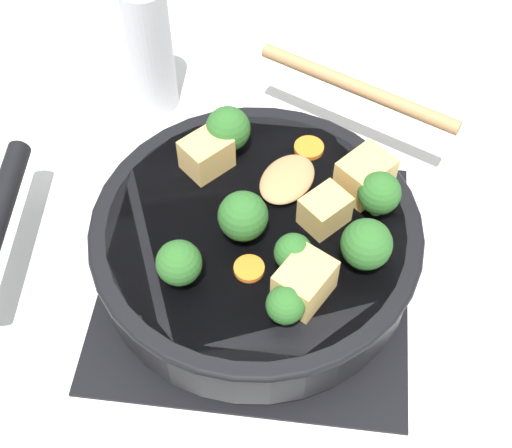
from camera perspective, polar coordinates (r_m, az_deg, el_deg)
name	(u,v)px	position (r m, az deg, el deg)	size (l,w,h in m)	color
ground_plane	(256,273)	(0.74, 0.00, -3.91)	(2.40, 2.40, 0.00)	silver
front_burner_grate	(256,266)	(0.73, 0.00, -3.40)	(0.31, 0.31, 0.03)	black
skillet_pan	(253,240)	(0.69, -0.22, -1.26)	(0.43, 0.32, 0.06)	black
wooden_spoon	(329,125)	(0.75, 5.85, 7.89)	(0.22, 0.23, 0.02)	#A87A4C
tofu_cube_center_large	(325,210)	(0.66, 5.53, 1.09)	(0.04, 0.03, 0.03)	tan
tofu_cube_near_handle	(206,154)	(0.70, -3.98, 5.61)	(0.04, 0.04, 0.04)	tan
tofu_cube_east_chunk	(305,282)	(0.61, 3.91, -4.65)	(0.05, 0.04, 0.04)	tan
tofu_cube_west_chunk	(365,175)	(0.69, 8.72, 3.87)	(0.05, 0.04, 0.04)	tan
broccoli_floret_near_spoon	(228,129)	(0.71, -2.26, 7.59)	(0.05, 0.05, 0.05)	#709956
broccoli_floret_center_top	(179,263)	(0.62, -6.18, -3.14)	(0.04, 0.04, 0.05)	#709956
broccoli_floret_east_rim	(379,193)	(0.67, 9.84, 2.43)	(0.04, 0.04, 0.05)	#709956
broccoli_floret_west_rim	(293,253)	(0.62, 3.01, -2.32)	(0.03, 0.03, 0.04)	#709956
broccoli_floret_north_edge	(366,244)	(0.63, 8.83, -1.63)	(0.05, 0.05, 0.05)	#709956
broccoli_floret_south_cluster	(286,305)	(0.59, 2.38, -6.50)	(0.03, 0.03, 0.04)	#709956
broccoli_floret_mid_floret	(243,216)	(0.64, -1.05, 0.62)	(0.05, 0.05, 0.05)	#709956
carrot_slice_orange_thin	(309,148)	(0.73, 4.26, 6.09)	(0.03, 0.03, 0.01)	orange
carrot_slice_near_center	(249,269)	(0.64, -0.54, -3.59)	(0.03, 0.03, 0.01)	orange
pepper_mill	(149,44)	(0.85, -8.52, 14.03)	(0.05, 0.05, 0.20)	#B2B2B7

